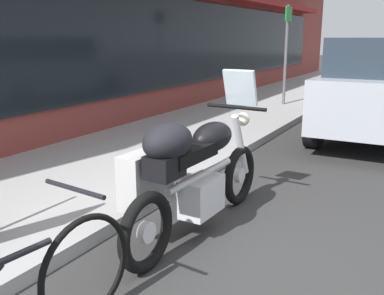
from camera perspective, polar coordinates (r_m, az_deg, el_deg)
ground_plane at (r=3.44m, az=6.30°, el=-15.17°), size 80.00×80.00×0.00m
sidewalk_curb at (r=12.43m, az=11.80°, el=6.42°), size 30.00×2.61×0.12m
touring_motorcycle at (r=3.69m, az=-0.30°, el=-2.98°), size 2.19×0.72×1.38m
parking_sign_pole at (r=10.66m, az=12.18°, el=12.76°), size 0.44×0.07×2.27m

